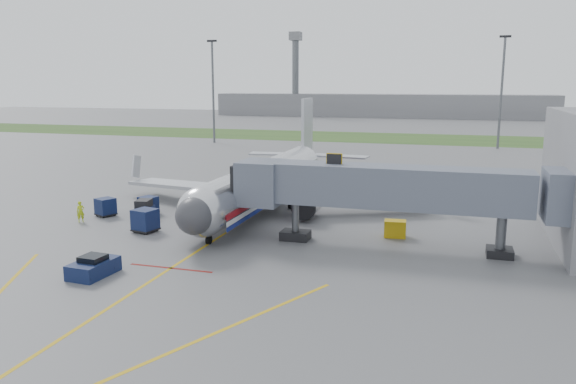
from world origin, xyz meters
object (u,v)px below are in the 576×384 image
(baggage_tug, at_px, (144,210))
(ramp_worker, at_px, (81,212))
(belt_loader, at_px, (234,205))
(airliner, at_px, (265,181))
(pushback_tug, at_px, (93,267))

(baggage_tug, xyz_separation_m, ramp_worker, (-4.60, -2.81, 0.17))
(baggage_tug, height_order, belt_loader, belt_loader)
(airliner, distance_m, belt_loader, 3.82)
(pushback_tug, bearing_deg, airliner, 79.65)
(airliner, relative_size, pushback_tug, 10.83)
(baggage_tug, bearing_deg, belt_loader, 40.50)
(baggage_tug, distance_m, ramp_worker, 5.40)
(baggage_tug, bearing_deg, ramp_worker, -148.55)
(pushback_tug, distance_m, baggage_tug, 15.29)
(airliner, height_order, ramp_worker, airliner)
(belt_loader, bearing_deg, airliner, 37.44)
(belt_loader, xyz_separation_m, ramp_worker, (-11.10, -8.37, 0.42))
(ramp_worker, bearing_deg, airliner, -5.13)
(ramp_worker, bearing_deg, baggage_tug, -10.76)
(pushback_tug, bearing_deg, ramp_worker, 129.59)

